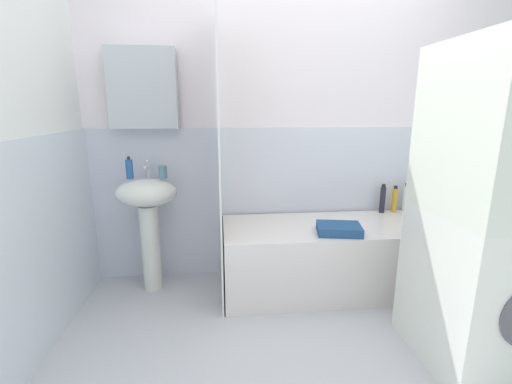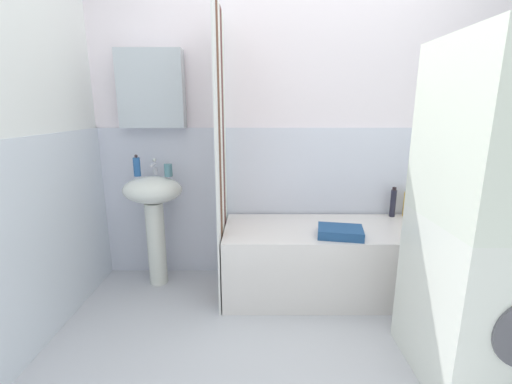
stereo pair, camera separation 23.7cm
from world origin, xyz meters
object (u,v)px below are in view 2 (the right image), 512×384
soap_dispenser (136,167)px  toothbrush_cup (168,170)px  shampoo_bottle (419,202)px  lotion_bottle (392,203)px  conditioner_bottle (406,203)px  bathtub (335,260)px  washer_dryer_stack (493,222)px  sink (153,207)px  towel_folded (340,232)px

soap_dispenser → toothbrush_cup: soap_dispenser is taller
shampoo_bottle → lotion_bottle: same height
conditioner_bottle → lotion_bottle: 0.11m
bathtub → shampoo_bottle: bearing=20.9°
soap_dispenser → washer_dryer_stack: washer_dryer_stack is taller
sink → toothbrush_cup: (0.12, 0.02, 0.27)m
toothbrush_cup → washer_dryer_stack: (1.77, -0.98, -0.07)m
soap_dispenser → conditioner_bottle: (2.08, 0.11, -0.31)m
soap_dispenser → towel_folded: soap_dispenser is taller
shampoo_bottle → lotion_bottle: size_ratio=1.00×
toothbrush_cup → towel_folded: toothbrush_cup is taller
toothbrush_cup → sink: bearing=-171.2°
sink → towel_folded: (1.34, -0.31, -0.09)m
bathtub → towel_folded: towel_folded is taller
conditioner_bottle → washer_dryer_stack: size_ratio=0.13×
soap_dispenser → towel_folded: bearing=-13.0°
sink → bathtub: 1.42m
soap_dispenser → sink: bearing=-13.7°
bathtub → towel_folded: bearing=-96.5°
shampoo_bottle → soap_dispenser: bearing=-177.1°
lotion_bottle → conditioner_bottle: bearing=2.8°
washer_dryer_stack → sink: bearing=153.0°
sink → conditioner_bottle: 1.97m
sink → lotion_bottle: size_ratio=3.57×
soap_dispenser → lotion_bottle: 2.00m
bathtub → lotion_bottle: bearing=27.9°
soap_dispenser → shampoo_bottle: 2.21m
sink → washer_dryer_stack: bearing=-27.0°
sink → bathtub: (1.36, -0.13, -0.37)m
bathtub → towel_folded: size_ratio=5.50×
toothbrush_cup → conditioner_bottle: size_ratio=0.42×
soap_dispenser → lotion_bottle: bearing=3.0°
shampoo_bottle → towel_folded: size_ratio=0.81×
toothbrush_cup → conditioner_bottle: toothbrush_cup is taller
shampoo_bottle → toothbrush_cup: bearing=-176.5°
soap_dispenser → toothbrush_cup: size_ratio=1.74×
soap_dispenser → bathtub: bearing=-6.2°
towel_folded → lotion_bottle: bearing=40.3°
toothbrush_cup → bathtub: size_ratio=0.06×
bathtub → shampoo_bottle: 0.85m
shampoo_bottle → washer_dryer_stack: (-0.18, -1.10, 0.21)m
soap_dispenser → washer_dryer_stack: 2.24m
bathtub → lotion_bottle: lotion_bottle is taller
bathtub → conditioner_bottle: (0.60, 0.27, 0.36)m
toothbrush_cup → bathtub: (1.24, -0.15, -0.65)m
sink → lotion_bottle: sink is taller
toothbrush_cup → washer_dryer_stack: bearing=-29.0°
bathtub → washer_dryer_stack: washer_dryer_stack is taller
conditioner_bottle → towel_folded: (-0.62, -0.45, -0.07)m
lotion_bottle → toothbrush_cup: bearing=-176.3°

